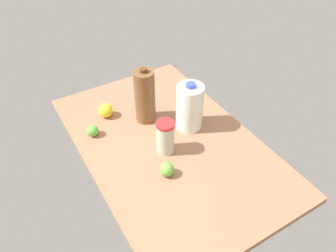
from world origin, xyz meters
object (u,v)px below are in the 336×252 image
tumbler_cup (165,137)px  lime_by_jug (93,131)px  milk_jug (190,107)px  lemon_loose (106,111)px  chocolate_milk_jug (145,96)px  lime_beside_bowl (167,169)px

tumbler_cup → lime_by_jug: size_ratio=2.85×
milk_jug → lemon_loose: bearing=-130.8°
tumbler_cup → lemon_loose: size_ratio=2.24×
chocolate_milk_jug → lemon_loose: size_ratio=4.03×
milk_jug → lemon_loose: size_ratio=3.42×
lime_by_jug → milk_jug: bearing=67.8°
lemon_loose → lime_by_jug: size_ratio=1.27×
lime_by_jug → lime_beside_bowl: bearing=24.3°
lime_by_jug → lime_beside_bowl: size_ratio=0.92×
lemon_loose → lime_beside_bowl: (49.44, 6.78, -0.54)cm
chocolate_milk_jug → lemon_loose: (-12.18, -16.63, -10.23)cm
milk_jug → lime_by_jug: size_ratio=4.35×
lime_beside_bowl → lemon_loose: bearing=-172.2°
lemon_loose → lime_by_jug: 14.96cm
milk_jug → lime_beside_bowl: milk_jug is taller
chocolate_milk_jug → tumbler_cup: size_ratio=1.80×
chocolate_milk_jug → milk_jug: size_ratio=1.18×
milk_jug → lemon_loose: milk_jug is taller
chocolate_milk_jug → tumbler_cup: (24.52, -3.04, -5.71)cm
chocolate_milk_jug → lime_by_jug: 29.73cm
milk_jug → tumbler_cup: size_ratio=1.53×
lemon_loose → milk_jug: bearing=49.2°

